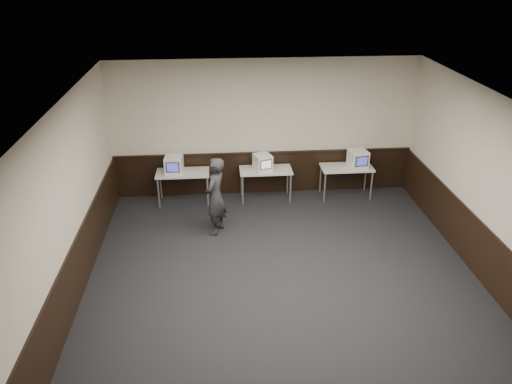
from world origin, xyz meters
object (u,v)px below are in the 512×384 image
(desk_left, at_px, (183,175))
(desk_center, at_px, (266,172))
(emac_center, at_px, (263,162))
(person, at_px, (215,196))
(desk_right, at_px, (347,170))
(emac_left, at_px, (174,165))
(emac_right, at_px, (358,159))

(desk_left, distance_m, desk_center, 1.90)
(desk_left, xyz_separation_m, emac_center, (1.83, -0.02, 0.26))
(person, bearing_deg, emac_center, 166.29)
(desk_center, relative_size, desk_right, 1.00)
(desk_left, distance_m, emac_left, 0.32)
(emac_left, xyz_separation_m, emac_center, (2.01, 0.00, -0.01))
(desk_left, height_order, desk_center, same)
(desk_left, height_order, emac_right, emac_right)
(desk_right, xyz_separation_m, emac_center, (-1.97, -0.02, 0.26))
(emac_center, bearing_deg, desk_center, -3.55)
(emac_center, bearing_deg, emac_left, 162.15)
(desk_right, height_order, person, person)
(desk_left, bearing_deg, desk_right, 0.00)
(emac_left, xyz_separation_m, person, (0.91, -1.44, -0.13))
(desk_right, bearing_deg, emac_right, -6.12)
(desk_center, distance_m, emac_left, 2.10)
(emac_left, relative_size, person, 0.27)
(emac_left, height_order, emac_right, emac_right)
(desk_center, xyz_separation_m, emac_right, (2.14, -0.03, 0.27))
(desk_center, xyz_separation_m, desk_right, (1.90, 0.00, 0.00))
(desk_right, relative_size, person, 0.73)
(emac_center, xyz_separation_m, emac_right, (2.21, -0.01, 0.02))
(emac_left, xyz_separation_m, emac_right, (4.22, -0.01, 0.00))
(emac_left, distance_m, person, 1.71)
(emac_right, bearing_deg, emac_center, 171.33)
(desk_left, xyz_separation_m, desk_right, (3.80, 0.00, 0.00))
(desk_left, relative_size, person, 0.73)
(emac_center, bearing_deg, desk_right, -17.33)
(desk_center, bearing_deg, emac_center, -165.69)
(person, bearing_deg, desk_left, -129.67)
(person, bearing_deg, emac_left, -123.99)
(person, bearing_deg, emac_right, 136.95)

